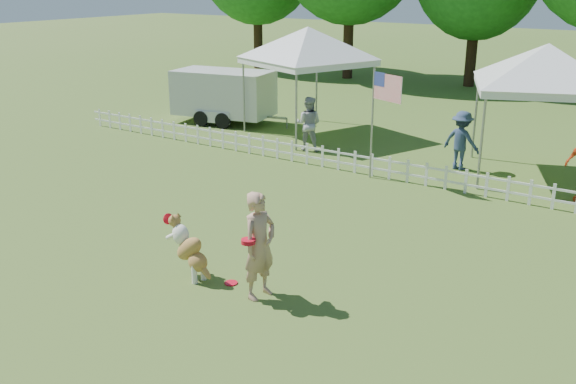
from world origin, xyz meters
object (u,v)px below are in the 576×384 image
(flag_pole, at_px, (372,125))
(spectator_b, at_px, (461,141))
(canopy_tent_left, at_px, (307,83))
(frisbee_on_turf, at_px, (231,283))
(cargo_trailer, at_px, (224,96))
(canopy_tent_right, at_px, (540,113))
(spectator_a, at_px, (308,124))
(handler, at_px, (260,246))
(dog, at_px, (190,249))

(flag_pole, bearing_deg, spectator_b, 73.63)
(canopy_tent_left, height_order, spectator_b, canopy_tent_left)
(frisbee_on_turf, relative_size, cargo_trailer, 0.05)
(canopy_tent_left, xyz_separation_m, spectator_b, (5.58, -1.13, -0.89))
(canopy_tent_right, bearing_deg, flag_pole, -164.99)
(frisbee_on_turf, height_order, spectator_a, spectator_a)
(handler, height_order, spectator_a, handler)
(canopy_tent_right, xyz_separation_m, spectator_a, (-6.26, -1.09, -0.85))
(handler, bearing_deg, dog, 102.01)
(spectator_a, bearing_deg, cargo_trailer, -36.49)
(dog, xyz_separation_m, canopy_tent_left, (-4.02, 10.10, 1.15))
(cargo_trailer, height_order, spectator_b, cargo_trailer)
(handler, relative_size, flag_pole, 0.64)
(flag_pole, bearing_deg, canopy_tent_right, 59.00)
(canopy_tent_left, xyz_separation_m, spectator_a, (1.13, -1.72, -0.88))
(canopy_tent_right, height_order, spectator_a, canopy_tent_right)
(handler, distance_m, spectator_b, 8.85)
(spectator_b, bearing_deg, frisbee_on_turf, 94.89)
(dog, height_order, frisbee_on_turf, dog)
(handler, distance_m, dog, 1.44)
(frisbee_on_turf, bearing_deg, handler, -6.33)
(dog, bearing_deg, canopy_tent_left, 122.05)
(cargo_trailer, bearing_deg, dog, -64.05)
(handler, bearing_deg, canopy_tent_right, -5.13)
(dog, xyz_separation_m, cargo_trailer, (-7.41, 9.95, 0.40))
(canopy_tent_right, distance_m, spectator_b, 2.07)
(handler, bearing_deg, spectator_b, 5.70)
(handler, height_order, flag_pole, flag_pole)
(handler, relative_size, frisbee_on_turf, 7.98)
(handler, relative_size, spectator_a, 1.11)
(canopy_tent_left, relative_size, spectator_b, 2.13)
(handler, relative_size, dog, 1.67)
(dog, xyz_separation_m, spectator_b, (1.56, 8.97, 0.26))
(cargo_trailer, distance_m, flag_pole, 7.93)
(frisbee_on_turf, bearing_deg, dog, -164.38)
(frisbee_on_turf, distance_m, canopy_tent_right, 9.78)
(canopy_tent_right, relative_size, spectator_a, 2.06)
(canopy_tent_left, bearing_deg, spectator_a, -35.09)
(cargo_trailer, height_order, flag_pole, flag_pole)
(dog, distance_m, flag_pole, 7.00)
(handler, relative_size, canopy_tent_right, 0.54)
(frisbee_on_turf, height_order, canopy_tent_left, canopy_tent_left)
(frisbee_on_turf, bearing_deg, flag_pole, 96.88)
(frisbee_on_turf, relative_size, spectator_b, 0.14)
(canopy_tent_right, height_order, spectator_b, canopy_tent_right)
(canopy_tent_left, distance_m, spectator_b, 5.77)
(dog, relative_size, frisbee_on_turf, 4.78)
(canopy_tent_right, height_order, flag_pole, canopy_tent_right)
(cargo_trailer, bearing_deg, canopy_tent_left, -8.21)
(spectator_b, bearing_deg, dog, 90.49)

